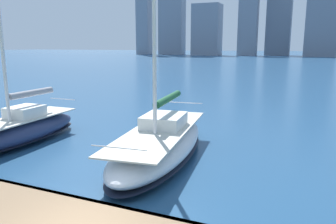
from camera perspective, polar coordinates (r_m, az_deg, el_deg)
The scene contains 3 objects.
city_skyline at distance 166.89m, azimuth 24.67°, elevation 15.67°, with size 168.07×21.47×52.77m.
sailboat_forest at distance 14.50m, azimuth -1.33°, elevation -5.17°, with size 4.04×9.67×13.14m.
sailboat_grey at distance 18.27m, azimuth -24.36°, elevation -2.70°, with size 2.60×7.64×10.75m.
Camera 1 is at (-4.72, 5.72, 4.91)m, focal length 35.00 mm.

